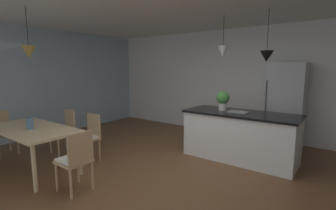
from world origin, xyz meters
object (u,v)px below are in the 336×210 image
chair_far_left (64,130)px  vase_on_dining_table (30,124)px  chair_window_end (3,131)px  chair_far_right (88,136)px  dining_table (32,132)px  kitchen_island (240,135)px  potted_plant_on_island (223,99)px  chair_kitchen_end (76,159)px  refrigerator (285,106)px

chair_far_left → vase_on_dining_table: (0.47, -0.85, 0.35)m
chair_window_end → chair_far_left: same height
chair_window_end → chair_far_right: size_ratio=1.00×
dining_table → kitchen_island: (2.62, 2.59, -0.20)m
chair_window_end → chair_far_right: 1.84m
vase_on_dining_table → potted_plant_on_island: bearing=50.3°
chair_kitchen_end → vase_on_dining_table: bearing=-177.7°
dining_table → vase_on_dining_table: (0.07, -0.05, 0.16)m
refrigerator → chair_far_right: bearing=-131.7°
chair_far_left → chair_kitchen_end: bearing=-26.1°
chair_window_end → chair_far_left: size_ratio=1.00×
vase_on_dining_table → kitchen_island: bearing=45.9°
kitchen_island → refrigerator: (0.51, 1.29, 0.45)m
chair_far_left → chair_far_right: bearing=0.0°
dining_table → potted_plant_on_island: bearing=48.9°
dining_table → chair_far_left: (-0.39, 0.81, -0.19)m
potted_plant_on_island → chair_window_end: bearing=-143.6°
refrigerator → vase_on_dining_table: refrigerator is taller
chair_window_end → chair_kitchen_end: 2.51m
potted_plant_on_island → vase_on_dining_table: potted_plant_on_island is taller
chair_far_right → vase_on_dining_table: bearing=-111.1°
chair_far_left → chair_kitchen_end: same height
chair_window_end → vase_on_dining_table: (1.33, -0.04, 0.35)m
chair_far_right → potted_plant_on_island: size_ratio=2.31×
chair_kitchen_end → kitchen_island: kitchen_island is taller
dining_table → chair_kitchen_end: size_ratio=2.04×
kitchen_island → refrigerator: size_ratio=1.13×
chair_far_left → potted_plant_on_island: 3.25m
chair_far_right → kitchen_island: kitchen_island is taller
dining_table → chair_window_end: (-1.26, -0.00, -0.19)m
kitchen_island → potted_plant_on_island: potted_plant_on_island is taller
chair_far_right → vase_on_dining_table: (-0.33, -0.85, 0.35)m
dining_table → refrigerator: size_ratio=0.97×
chair_kitchen_end → potted_plant_on_island: potted_plant_on_island is taller
chair_window_end → chair_kitchen_end: size_ratio=1.00×
dining_table → chair_window_end: bearing=-179.9°
chair_far_left → chair_kitchen_end: (1.65, -0.81, 0.00)m
dining_table → vase_on_dining_table: size_ratio=10.08×
refrigerator → potted_plant_on_island: bearing=-124.2°
chair_kitchen_end → dining_table: bearing=-180.0°
potted_plant_on_island → vase_on_dining_table: (-2.18, -2.63, -0.30)m
dining_table → kitchen_island: size_ratio=0.86×
chair_window_end → kitchen_island: bearing=33.7°
chair_kitchen_end → refrigerator: bearing=64.2°
chair_window_end → kitchen_island: size_ratio=0.42×
chair_far_left → dining_table: bearing=-63.9°
chair_far_left → kitchen_island: size_ratio=0.42×
chair_kitchen_end → chair_far_right: bearing=136.6°
kitchen_island → chair_far_right: bearing=-141.3°
chair_far_left → chair_window_end: bearing=-136.7°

